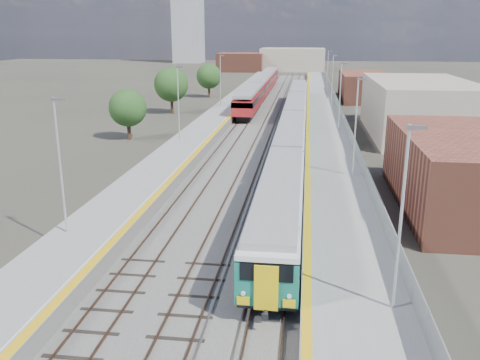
# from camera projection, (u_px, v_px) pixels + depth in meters

# --- Properties ---
(ground) EXTENTS (320.00, 320.00, 0.00)m
(ground) POSITION_uv_depth(u_px,v_px,m) (284.00, 124.00, 67.38)
(ground) COLOR #47443A
(ground) RESTS_ON ground
(ballast_bed) EXTENTS (10.50, 155.00, 0.06)m
(ballast_bed) POSITION_uv_depth(u_px,v_px,m) (269.00, 121.00, 70.03)
(ballast_bed) COLOR #565451
(ballast_bed) RESTS_ON ground
(tracks) EXTENTS (8.96, 160.00, 0.17)m
(tracks) POSITION_uv_depth(u_px,v_px,m) (274.00, 118.00, 71.53)
(tracks) COLOR #4C3323
(tracks) RESTS_ON ground
(platform_right) EXTENTS (4.70, 155.00, 8.52)m
(platform_right) POSITION_uv_depth(u_px,v_px,m) (324.00, 118.00, 68.95)
(platform_right) COLOR slate
(platform_right) RESTS_ON ground
(platform_left) EXTENTS (4.30, 155.00, 8.52)m
(platform_left) POSITION_uv_depth(u_px,v_px,m) (220.00, 116.00, 70.73)
(platform_left) COLOR slate
(platform_left) RESTS_ON ground
(buildings) EXTENTS (72.00, 185.50, 40.00)m
(buildings) POSITION_uv_depth(u_px,v_px,m) (238.00, 36.00, 151.00)
(buildings) COLOR brown
(buildings) RESTS_ON ground
(green_train) EXTENTS (2.68, 74.77, 2.95)m
(green_train) POSITION_uv_depth(u_px,v_px,m) (293.00, 124.00, 55.88)
(green_train) COLOR black
(green_train) RESTS_ON ground
(red_train) EXTENTS (2.89, 58.67, 3.65)m
(red_train) POSITION_uv_depth(u_px,v_px,m) (262.00, 86.00, 94.14)
(red_train) COLOR black
(red_train) RESTS_ON ground
(tree_a) EXTENTS (4.22, 4.22, 5.72)m
(tree_a) POSITION_uv_depth(u_px,v_px,m) (128.00, 108.00, 56.96)
(tree_a) COLOR #382619
(tree_a) RESTS_ON ground
(tree_b) EXTENTS (5.07, 5.07, 6.87)m
(tree_b) POSITION_uv_depth(u_px,v_px,m) (171.00, 85.00, 75.24)
(tree_b) COLOR #382619
(tree_b) RESTS_ON ground
(tree_c) EXTENTS (4.61, 4.61, 6.24)m
(tree_c) POSITION_uv_depth(u_px,v_px,m) (209.00, 76.00, 94.28)
(tree_c) COLOR #382619
(tree_c) RESTS_ON ground
(tree_d) EXTENTS (4.01, 4.01, 5.44)m
(tree_d) POSITION_uv_depth(u_px,v_px,m) (440.00, 89.00, 78.19)
(tree_d) COLOR #382619
(tree_d) RESTS_ON ground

